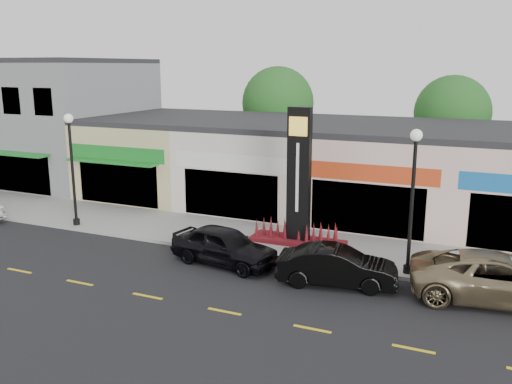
% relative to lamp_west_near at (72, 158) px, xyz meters
% --- Properties ---
extents(ground, '(120.00, 120.00, 0.00)m').
position_rel_lamp_west_near_xyz_m(ground, '(8.00, -2.50, -3.48)').
color(ground, black).
rests_on(ground, ground).
extents(sidewalk, '(52.00, 4.30, 0.15)m').
position_rel_lamp_west_near_xyz_m(sidewalk, '(8.00, 1.85, -3.40)').
color(sidewalk, gray).
rests_on(sidewalk, ground).
extents(curb, '(52.00, 0.20, 0.15)m').
position_rel_lamp_west_near_xyz_m(curb, '(8.00, -0.40, -3.40)').
color(curb, gray).
rests_on(curb, ground).
extents(building_grey_2story, '(12.00, 10.95, 8.30)m').
position_rel_lamp_west_near_xyz_m(building_grey_2story, '(-10.00, 8.98, 0.67)').
color(building_grey_2story, slate).
rests_on(building_grey_2story, ground).
extents(shop_beige, '(7.00, 10.85, 4.80)m').
position_rel_lamp_west_near_xyz_m(shop_beige, '(-0.50, 8.96, -1.08)').
color(shop_beige, tan).
rests_on(shop_beige, ground).
extents(shop_cream, '(7.00, 10.01, 4.80)m').
position_rel_lamp_west_near_xyz_m(shop_cream, '(6.50, 8.97, -1.08)').
color(shop_cream, beige).
rests_on(shop_cream, ground).
extents(shop_pink_w, '(7.00, 10.01, 4.80)m').
position_rel_lamp_west_near_xyz_m(shop_pink_w, '(13.50, 8.97, -1.08)').
color(shop_pink_w, beige).
rests_on(shop_pink_w, ground).
extents(tree_rear_west, '(5.20, 5.20, 7.83)m').
position_rel_lamp_west_near_xyz_m(tree_rear_west, '(4.00, 17.00, 1.74)').
color(tree_rear_west, '#382619').
rests_on(tree_rear_west, ground).
extents(tree_rear_mid, '(4.80, 4.80, 7.29)m').
position_rel_lamp_west_near_xyz_m(tree_rear_mid, '(16.00, 17.00, 1.41)').
color(tree_rear_mid, '#382619').
rests_on(tree_rear_mid, ground).
extents(lamp_west_near, '(0.44, 0.44, 5.47)m').
position_rel_lamp_west_near_xyz_m(lamp_west_near, '(0.00, 0.00, 0.00)').
color(lamp_west_near, black).
rests_on(lamp_west_near, sidewalk).
extents(lamp_east_near, '(0.44, 0.44, 5.47)m').
position_rel_lamp_west_near_xyz_m(lamp_east_near, '(16.00, 0.00, 0.00)').
color(lamp_east_near, black).
rests_on(lamp_east_near, sidewalk).
extents(pylon_sign, '(4.20, 1.30, 6.00)m').
position_rel_lamp_west_near_xyz_m(pylon_sign, '(11.00, 1.70, -1.20)').
color(pylon_sign, '#570F0E').
rests_on(pylon_sign, sidewalk).
extents(car_black_sedan, '(2.53, 4.77, 1.55)m').
position_rel_lamp_west_near_xyz_m(car_black_sedan, '(9.02, -1.59, -2.70)').
color(car_black_sedan, black).
rests_on(car_black_sedan, ground).
extents(car_black_conv, '(2.22, 4.53, 1.43)m').
position_rel_lamp_west_near_xyz_m(car_black_conv, '(13.76, -1.87, -2.76)').
color(car_black_conv, black).
rests_on(car_black_conv, ground).
extents(car_gold_suv, '(3.48, 6.20, 1.64)m').
position_rel_lamp_west_near_xyz_m(car_gold_suv, '(19.17, -1.01, -2.66)').
color(car_gold_suv, '#877656').
rests_on(car_gold_suv, ground).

